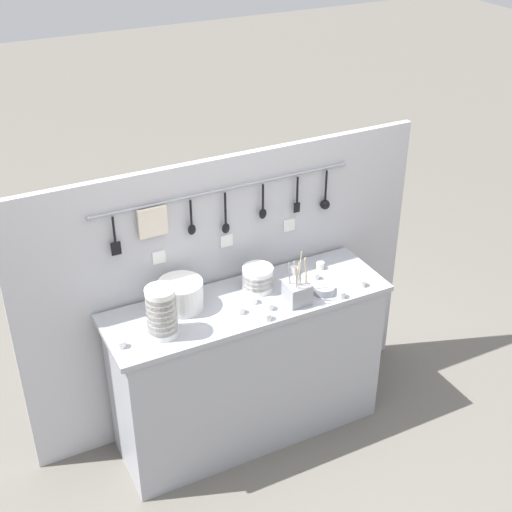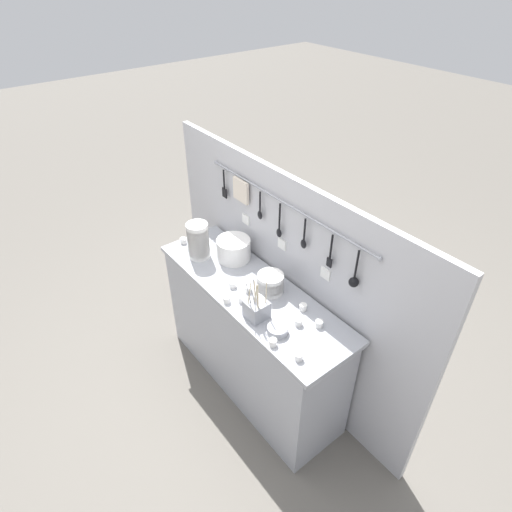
% 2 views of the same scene
% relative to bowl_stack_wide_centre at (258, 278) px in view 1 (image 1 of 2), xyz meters
% --- Properties ---
extents(ground_plane, '(20.00, 20.00, 0.00)m').
position_rel_bowl_stack_wide_centre_xyz_m(ground_plane, '(-0.10, -0.08, -0.98)').
color(ground_plane, '#666059').
extents(counter, '(1.54, 0.48, 0.92)m').
position_rel_bowl_stack_wide_centre_xyz_m(counter, '(-0.10, -0.08, -0.52)').
color(counter, '#9EA0A8').
rests_on(counter, ground).
extents(back_wall, '(2.34, 0.09, 1.63)m').
position_rel_bowl_stack_wide_centre_xyz_m(back_wall, '(-0.10, 0.20, -0.17)').
color(back_wall, '#B2B2B7').
rests_on(back_wall, ground).
extents(bowl_stack_wide_centre, '(0.17, 0.17, 0.13)m').
position_rel_bowl_stack_wide_centre_xyz_m(bowl_stack_wide_centre, '(0.00, 0.00, 0.00)').
color(bowl_stack_wide_centre, white).
rests_on(bowl_stack_wide_centre, counter).
extents(bowl_stack_short_front, '(0.15, 0.15, 0.26)m').
position_rel_bowl_stack_wide_centre_xyz_m(bowl_stack_short_front, '(-0.60, -0.15, 0.07)').
color(bowl_stack_short_front, white).
rests_on(bowl_stack_short_front, counter).
extents(plate_stack, '(0.24, 0.24, 0.15)m').
position_rel_bowl_stack_wide_centre_xyz_m(plate_stack, '(-0.43, 0.03, 0.01)').
color(plate_stack, white).
rests_on(plate_stack, counter).
extents(steel_mixing_bowl, '(0.12, 0.12, 0.04)m').
position_rel_bowl_stack_wide_centre_xyz_m(steel_mixing_bowl, '(0.30, -0.19, -0.04)').
color(steel_mixing_bowl, '#93969E').
rests_on(steel_mixing_bowl, counter).
extents(cutlery_caddy, '(0.12, 0.12, 0.27)m').
position_rel_bowl_stack_wide_centre_xyz_m(cutlery_caddy, '(0.12, -0.21, -0.01)').
color(cutlery_caddy, '#93969E').
rests_on(cutlery_caddy, counter).
extents(cup_front_right, '(0.05, 0.05, 0.04)m').
position_rel_bowl_stack_wide_centre_xyz_m(cup_front_right, '(-0.09, -0.27, -0.05)').
color(cup_front_right, white).
rests_on(cup_front_right, counter).
extents(cup_beside_plates, '(0.05, 0.05, 0.04)m').
position_rel_bowl_stack_wide_centre_xyz_m(cup_beside_plates, '(-0.18, -0.16, -0.05)').
color(cup_beside_plates, white).
rests_on(cup_beside_plates, counter).
extents(cup_by_caddy, '(0.05, 0.05, 0.04)m').
position_rel_bowl_stack_wide_centre_xyz_m(cup_by_caddy, '(-0.04, -0.20, -0.05)').
color(cup_by_caddy, white).
rests_on(cup_by_caddy, counter).
extents(cup_front_left, '(0.05, 0.05, 0.04)m').
position_rel_bowl_stack_wide_centre_xyz_m(cup_front_left, '(0.33, -0.06, -0.05)').
color(cup_front_left, white).
rests_on(cup_front_left, counter).
extents(cup_centre, '(0.05, 0.05, 0.04)m').
position_rel_bowl_stack_wide_centre_xyz_m(cup_centre, '(0.25, 0.05, -0.05)').
color(cup_centre, white).
rests_on(cup_centre, counter).
extents(cup_back_left, '(0.05, 0.05, 0.04)m').
position_rel_bowl_stack_wide_centre_xyz_m(cup_back_left, '(-0.08, -0.11, -0.05)').
color(cup_back_left, white).
rests_on(cup_back_left, counter).
extents(cup_mid_row, '(0.05, 0.05, 0.04)m').
position_rel_bowl_stack_wide_centre_xyz_m(cup_mid_row, '(0.52, -0.23, -0.05)').
color(cup_mid_row, white).
rests_on(cup_mid_row, counter).
extents(cup_edge_far, '(0.05, 0.05, 0.04)m').
position_rel_bowl_stack_wide_centre_xyz_m(cup_edge_far, '(0.41, 0.03, -0.05)').
color(cup_edge_far, white).
rests_on(cup_edge_far, counter).
extents(cup_edge_near, '(0.05, 0.05, 0.04)m').
position_rel_bowl_stack_wide_centre_xyz_m(cup_edge_near, '(0.36, -0.27, -0.05)').
color(cup_edge_near, white).
rests_on(cup_edge_near, counter).
extents(cup_back_right, '(0.05, 0.05, 0.04)m').
position_rel_bowl_stack_wide_centre_xyz_m(cup_back_right, '(-0.81, -0.16, -0.05)').
color(cup_back_right, white).
rests_on(cup_back_right, counter).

